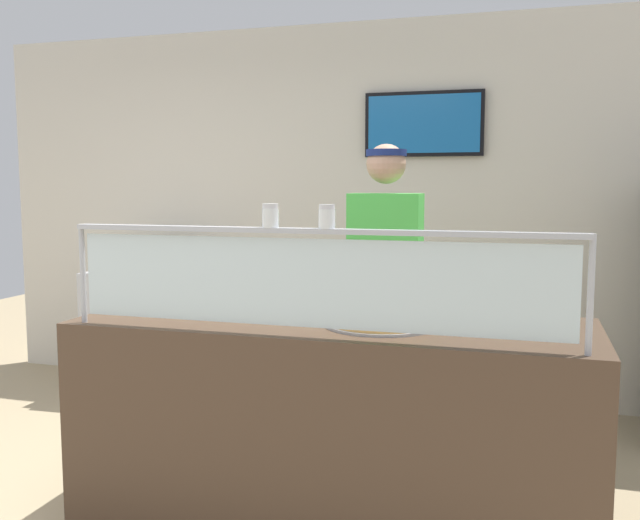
# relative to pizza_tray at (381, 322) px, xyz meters

# --- Properties ---
(ground_plane) EXTENTS (12.00, 12.00, 0.00)m
(ground_plane) POSITION_rel_pizza_tray_xyz_m (-0.22, 0.64, -0.97)
(ground_plane) COLOR tan
(ground_plane) RESTS_ON ground
(shop_rear_unit) EXTENTS (6.65, 0.13, 2.70)m
(shop_rear_unit) POSITION_rel_pizza_tray_xyz_m (-0.22, 2.11, 0.39)
(shop_rear_unit) COLOR silver
(shop_rear_unit) RESTS_ON ground
(serving_counter) EXTENTS (2.25, 0.80, 0.95)m
(serving_counter) POSITION_rel_pizza_tray_xyz_m (-0.22, 0.04, -0.49)
(serving_counter) COLOR #4C3828
(serving_counter) RESTS_ON ground
(sneeze_guard) EXTENTS (2.08, 0.06, 0.43)m
(sneeze_guard) POSITION_rel_pizza_tray_xyz_m (-0.22, -0.30, 0.26)
(sneeze_guard) COLOR #B2B5BC
(sneeze_guard) RESTS_ON serving_counter
(pizza_tray) EXTENTS (0.49, 0.49, 0.04)m
(pizza_tray) POSITION_rel_pizza_tray_xyz_m (0.00, 0.00, 0.00)
(pizza_tray) COLOR #9EA0A8
(pizza_tray) RESTS_ON serving_counter
(pizza_server) EXTENTS (0.09, 0.28, 0.01)m
(pizza_server) POSITION_rel_pizza_tray_xyz_m (0.02, -0.02, 0.02)
(pizza_server) COLOR #ADAFB7
(pizza_server) RESTS_ON pizza_tray
(parmesan_shaker) EXTENTS (0.07, 0.07, 0.09)m
(parmesan_shaker) POSITION_rel_pizza_tray_xyz_m (-0.38, -0.30, 0.45)
(parmesan_shaker) COLOR white
(parmesan_shaker) RESTS_ON sneeze_guard
(pepper_flake_shaker) EXTENTS (0.06, 0.06, 0.09)m
(pepper_flake_shaker) POSITION_rel_pizza_tray_xyz_m (-0.15, -0.30, 0.45)
(pepper_flake_shaker) COLOR white
(pepper_flake_shaker) RESTS_ON sneeze_guard
(worker_figure) EXTENTS (0.41, 0.50, 1.76)m
(worker_figure) POSITION_rel_pizza_tray_xyz_m (-0.14, 0.77, 0.04)
(worker_figure) COLOR #23232D
(worker_figure) RESTS_ON ground
(prep_shelf) EXTENTS (0.70, 0.55, 0.91)m
(prep_shelf) POSITION_rel_pizza_tray_xyz_m (-2.14, 1.62, -0.51)
(prep_shelf) COLOR #B7BABF
(prep_shelf) RESTS_ON ground
(pizza_box_stack) EXTENTS (0.52, 0.50, 0.18)m
(pizza_box_stack) POSITION_rel_pizza_tray_xyz_m (-2.15, 1.62, 0.04)
(pizza_box_stack) COLOR silver
(pizza_box_stack) RESTS_ON prep_shelf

